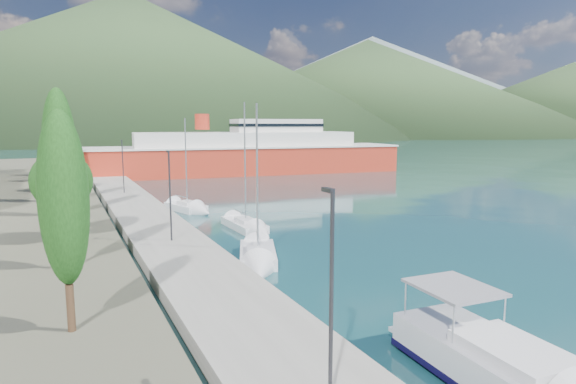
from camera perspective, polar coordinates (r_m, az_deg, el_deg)
ground at (r=139.75m, az=-19.10°, el=4.02°), size 1400.00×1400.00×0.00m
quay at (r=45.83m, az=-16.87°, el=-2.63°), size 5.00×88.00×0.80m
hills_far at (r=659.33m, az=-12.19°, el=13.79°), size 1480.00×900.00×180.00m
hills_near at (r=409.31m, az=-9.52°, el=13.56°), size 1010.00×520.00×115.00m
tree_row at (r=49.24m, az=-25.44°, el=3.85°), size 4.00×64.51×10.06m
lamp_posts at (r=34.54m, az=-14.33°, el=0.27°), size 0.15×47.30×6.06m
sailboat_near at (r=29.30m, az=-3.52°, el=-8.43°), size 4.69×7.78×10.73m
sailboat_mid at (r=38.60m, az=-4.16°, el=-4.44°), size 2.29×7.82×11.16m
sailboat_far at (r=48.20m, az=-11.03°, el=-2.06°), size 4.07×7.19×10.07m
ferry at (r=85.80m, az=-4.87°, el=4.45°), size 56.10×17.14×10.97m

